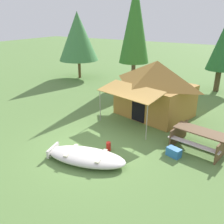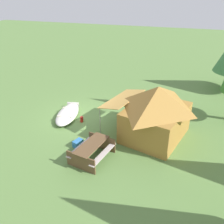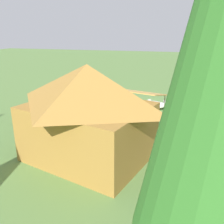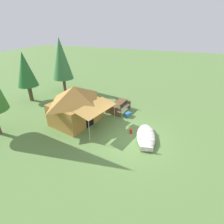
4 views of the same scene
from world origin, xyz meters
name	(u,v)px [view 3 (image 3 of 4)]	position (x,y,z in m)	size (l,w,h in m)	color
ground_plane	(140,114)	(0.00, 0.00, 0.00)	(80.00, 80.00, 0.00)	#5B8040
beached_rowboat	(138,104)	(0.29, -0.93, 0.20)	(3.07, 1.78, 0.38)	silver
canvas_cabin_tent	(88,111)	(0.68, 4.39, 1.44)	(4.15, 4.68, 2.78)	#A37432
picnic_table	(49,110)	(3.47, 2.05, 0.48)	(2.16, 1.76, 0.76)	brown
cooler_box	(75,112)	(2.82, 1.01, 0.16)	(0.51, 0.30, 0.33)	#2D71B3
fuel_can	(128,111)	(0.56, 0.14, 0.17)	(0.18, 0.18, 0.33)	red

